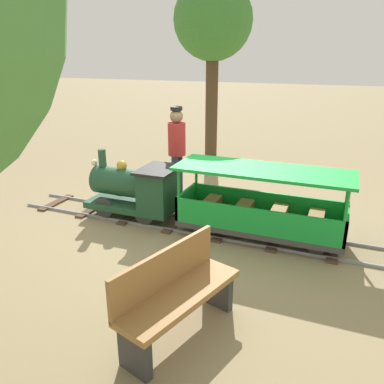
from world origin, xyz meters
name	(u,v)px	position (x,y,z in m)	size (l,w,h in m)	color
ground_plane	(200,228)	(0.00, 0.00, 0.00)	(60.00, 60.00, 0.00)	#8C7A56
track	(199,227)	(0.00, 0.02, 0.02)	(0.76, 6.05, 0.04)	gray
locomotive	(137,189)	(0.00, 1.04, 0.48)	(0.72, 1.45, 1.01)	#1E472D
passenger_car	(260,210)	(0.00, -0.88, 0.42)	(0.82, 2.35, 0.97)	#3F3F3F
conductor_person	(177,146)	(1.01, 0.82, 0.96)	(0.30, 0.30, 1.62)	#282D47
park_bench	(177,294)	(-2.21, -0.61, 0.42)	(1.36, 0.76, 0.82)	olive
oak_tree_far	(213,23)	(3.98, 1.23, 3.09)	(1.78, 1.78, 4.04)	#4C3823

